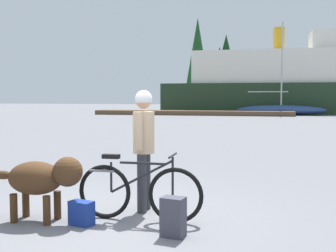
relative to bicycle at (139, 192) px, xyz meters
The scene contains 12 objects.
ground_plane 0.53m from the bicycle, behind, with size 160.00×160.00×0.00m, color slate.
bicycle is the anchor object (origin of this frame).
person_cyclist 0.86m from the bicycle, 97.94° to the left, with size 0.32×0.53×1.80m.
dog 1.32m from the bicycle, 166.07° to the right, with size 1.35×0.54×0.90m.
backpack 0.82m from the bicycle, 41.58° to the right, with size 0.28×0.20×0.49m, color #3F3F4C.
handbag_pannier 0.81m from the bicycle, 152.08° to the right, with size 0.32×0.18×0.32m, color navy.
dock_pier 32.27m from the bicycle, 98.44° to the left, with size 17.85×2.05×0.40m, color brown.
ferry_boat 39.13m from the bicycle, 80.18° to the left, with size 29.89×7.08×8.55m.
sailboat_moored 33.90m from the bicycle, 84.77° to the left, with size 7.87×2.20×8.32m.
pine_tree_far_left 54.71m from the bicycle, 98.16° to the left, with size 3.10×3.10×12.65m.
pine_tree_center 55.51m from the bicycle, 94.92° to the left, with size 4.04×4.04×8.69m.
pine_tree_mid_back 58.82m from the bicycle, 94.04° to the left, with size 4.00×4.00×10.89m.
Camera 1 is at (2.01, -5.40, 1.71)m, focal length 44.97 mm.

